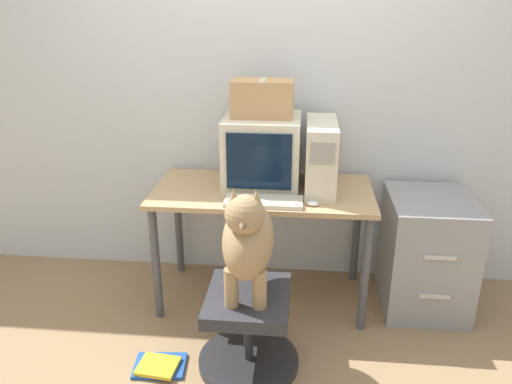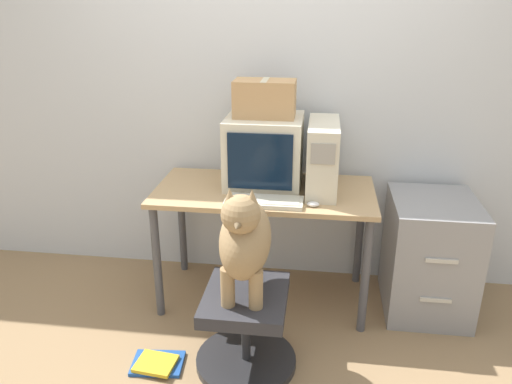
# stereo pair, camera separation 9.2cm
# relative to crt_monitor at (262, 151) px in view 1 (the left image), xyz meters

# --- Properties ---
(ground_plane) EXTENTS (12.00, 12.00, 0.00)m
(ground_plane) POSITION_rel_crt_monitor_xyz_m (0.01, -0.43, -0.97)
(ground_plane) COLOR #937551
(wall_back) EXTENTS (8.00, 0.05, 2.60)m
(wall_back) POSITION_rel_crt_monitor_xyz_m (0.01, 0.30, 0.33)
(wall_back) COLOR silver
(wall_back) RESTS_ON ground_plane
(desk) EXTENTS (1.33, 0.66, 0.76)m
(desk) POSITION_rel_crt_monitor_xyz_m (0.01, -0.10, -0.31)
(desk) COLOR tan
(desk) RESTS_ON ground_plane
(crt_monitor) EXTENTS (0.46, 0.44, 0.43)m
(crt_monitor) POSITION_rel_crt_monitor_xyz_m (0.00, 0.00, 0.00)
(crt_monitor) COLOR beige
(crt_monitor) RESTS_ON desk
(pc_tower) EXTENTS (0.18, 0.50, 0.41)m
(pc_tower) POSITION_rel_crt_monitor_xyz_m (0.35, -0.05, -0.01)
(pc_tower) COLOR beige
(pc_tower) RESTS_ON desk
(keyboard) EXTENTS (0.44, 0.17, 0.03)m
(keyboard) POSITION_rel_crt_monitor_xyz_m (0.04, -0.32, -0.20)
(keyboard) COLOR beige
(keyboard) RESTS_ON desk
(computer_mouse) EXTENTS (0.07, 0.05, 0.03)m
(computer_mouse) POSITION_rel_crt_monitor_xyz_m (0.31, -0.32, -0.20)
(computer_mouse) COLOR silver
(computer_mouse) RESTS_ON desk
(office_chair) EXTENTS (0.54, 0.54, 0.44)m
(office_chair) POSITION_rel_crt_monitor_xyz_m (-0.00, -0.75, -0.74)
(office_chair) COLOR #262628
(office_chair) RESTS_ON ground_plane
(dog) EXTENTS (0.25, 0.50, 0.61)m
(dog) POSITION_rel_crt_monitor_xyz_m (-0.00, -0.76, -0.21)
(dog) COLOR #9E7F56
(dog) RESTS_ON office_chair
(filing_cabinet) EXTENTS (0.50, 0.60, 0.73)m
(filing_cabinet) POSITION_rel_crt_monitor_xyz_m (1.03, -0.07, -0.61)
(filing_cabinet) COLOR gray
(filing_cabinet) RESTS_ON ground_plane
(cardboard_box) EXTENTS (0.36, 0.21, 0.22)m
(cardboard_box) POSITION_rel_crt_monitor_xyz_m (-0.00, 0.00, 0.32)
(cardboard_box) COLOR tan
(cardboard_box) RESTS_ON crt_monitor
(book_stack_floor) EXTENTS (0.29, 0.23, 0.04)m
(book_stack_floor) POSITION_rel_crt_monitor_xyz_m (-0.48, -0.84, -0.96)
(book_stack_floor) COLOR #1E4C9E
(book_stack_floor) RESTS_ON ground_plane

